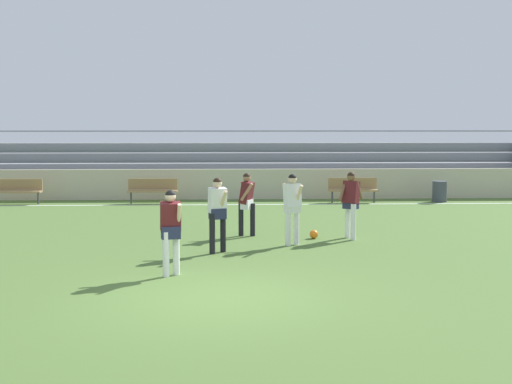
{
  "coord_description": "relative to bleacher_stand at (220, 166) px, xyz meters",
  "views": [
    {
      "loc": [
        0.18,
        -11.0,
        2.91
      ],
      "look_at": [
        0.93,
        7.67,
        0.98
      ],
      "focal_mm": 46.78,
      "sensor_mm": 36.0,
      "label": 1
    }
  ],
  "objects": [
    {
      "name": "player_dark_wide_right",
      "position": [
        3.44,
        -11.5,
        -0.1
      ],
      "size": [
        0.69,
        0.48,
        1.69
      ],
      "color": "white",
      "rests_on": "ground"
    },
    {
      "name": "field_line_sideline",
      "position": [
        0.21,
        -4.26,
        -1.11
      ],
      "size": [
        44.0,
        0.12,
        0.01
      ],
      "primitive_type": "cube",
      "color": "white",
      "rests_on": "ground"
    },
    {
      "name": "bench_near_bin",
      "position": [
        -7.32,
        -3.71,
        -0.57
      ],
      "size": [
        1.8,
        0.4,
        0.9
      ],
      "color": "#99754C",
      "rests_on": "ground"
    },
    {
      "name": "trash_bin",
      "position": [
        8.21,
        -3.65,
        -0.73
      ],
      "size": [
        0.53,
        0.53,
        0.77
      ],
      "primitive_type": "cylinder",
      "color": "#3D424C",
      "rests_on": "ground"
    },
    {
      "name": "bleacher_stand",
      "position": [
        0.0,
        0.0,
        0.0
      ],
      "size": [
        26.75,
        3.42,
        2.6
      ],
      "color": "#B2B2B7",
      "rests_on": "ground"
    },
    {
      "name": "sideline_wall",
      "position": [
        0.21,
        -2.48,
        -0.53
      ],
      "size": [
        48.0,
        0.16,
        1.16
      ],
      "primitive_type": "cube",
      "color": "beige",
      "rests_on": "ground"
    },
    {
      "name": "bench_centre_sideline",
      "position": [
        -2.42,
        -3.71,
        -0.57
      ],
      "size": [
        1.8,
        0.4,
        0.9
      ],
      "color": "#99754C",
      "rests_on": "ground"
    },
    {
      "name": "player_white_on_ball",
      "position": [
        0.12,
        -13.21,
        -0.1
      ],
      "size": [
        0.48,
        0.71,
        1.7
      ],
      "color": "black",
      "rests_on": "ground"
    },
    {
      "name": "ground_plane",
      "position": [
        0.21,
        -17.03,
        -1.12
      ],
      "size": [
        160.0,
        160.0,
        0.0
      ],
      "primitive_type": "plane",
      "color": "#4C6B30"
    },
    {
      "name": "player_dark_deep_cover",
      "position": [
        0.83,
        -10.95,
        -0.15
      ],
      "size": [
        0.44,
        0.62,
        1.64
      ],
      "color": "black",
      "rests_on": "ground"
    },
    {
      "name": "bench_far_left",
      "position": [
        4.95,
        -3.71,
        -0.57
      ],
      "size": [
        1.8,
        0.4,
        0.9
      ],
      "color": "#99754C",
      "rests_on": "ground"
    },
    {
      "name": "player_dark_dropping_back",
      "position": [
        -0.73,
        -15.44,
        -0.14
      ],
      "size": [
        0.47,
        0.53,
        1.65
      ],
      "color": "white",
      "rests_on": "ground"
    },
    {
      "name": "soccer_ball",
      "position": [
        2.52,
        -11.42,
        -1.01
      ],
      "size": [
        0.22,
        0.22,
        0.22
      ],
      "primitive_type": "sphere",
      "color": "orange",
      "rests_on": "ground"
    },
    {
      "name": "player_white_wide_left",
      "position": [
        1.88,
        -12.32,
        -0.09
      ],
      "size": [
        0.48,
        0.61,
        1.71
      ],
      "color": "white",
      "rests_on": "ground"
    }
  ]
}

